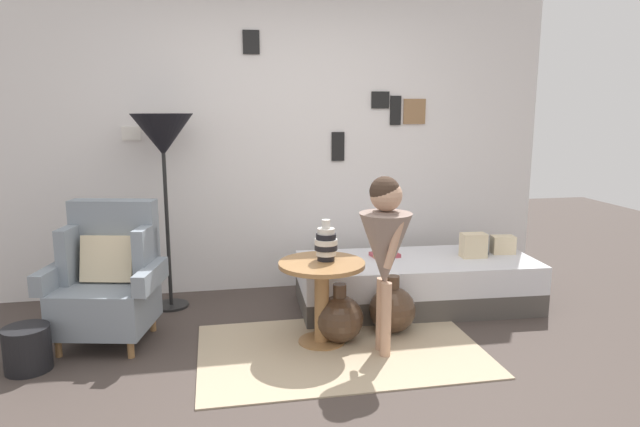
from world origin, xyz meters
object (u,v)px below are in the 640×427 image
Objects in this scene: daybed at (416,282)px; floor_lamp at (163,140)px; book_on_daybed at (385,255)px; demijohn_near at (340,318)px; vase_striped at (326,243)px; magazine_basket at (27,349)px; demijohn_far at (392,309)px; side_table at (322,285)px; person_child at (385,242)px; armchair at (108,279)px.

floor_lamp is (-1.98, 0.36, 1.16)m from daybed.
book_on_daybed is 0.53× the size of demijohn_near.
book_on_daybed is at bearing 46.35° from vase_striped.
daybed is 0.34m from book_on_daybed.
magazine_basket is at bearing -178.52° from demijohn_near.
daybed is 1.14m from vase_striped.
side_table is at bearing -169.90° from demijohn_far.
magazine_basket is at bearing 175.06° from person_child.
demijohn_far is (0.50, 0.06, -0.53)m from vase_striped.
floor_lamp is at bearing 138.76° from side_table.
book_on_daybed is 2.66m from magazine_basket.
book_on_daybed is at bearing 46.37° from side_table.
daybed reaches higher than magazine_basket.
demijohn_far is at bearing 3.52° from magazine_basket.
magazine_basket is (-2.24, 0.19, -0.63)m from person_child.
person_child is (1.44, -1.19, -0.60)m from floor_lamp.
floor_lamp is 1.32× the size of person_child.
floor_lamp is (-1.11, 0.90, 0.66)m from vase_striped.
person_child is 5.40× the size of book_on_daybed.
book_on_daybed is at bearing 9.51° from armchair.
side_table is 1.89m from magazine_basket.
floor_lamp is at bearing 172.02° from book_on_daybed.
armchair is 0.62× the size of floor_lamp.
demijohn_near reaches higher than daybed.
person_child is at bearing -33.90° from side_table.
daybed is at bearing -10.28° from floor_lamp.
demijohn_far is at bearing -126.52° from daybed.
side_table reaches higher than demijohn_far.
demijohn_near is 0.99× the size of demijohn_far.
daybed is at bearing 32.22° from vase_striped.
floor_lamp is 2.00m from book_on_daybed.
vase_striped is at bearing -39.08° from floor_lamp.
side_table is 1.41× the size of demijohn_near.
armchair is at bearing 168.26° from vase_striped.
demijohn_far is at bearing 13.14° from demijohn_near.
demijohn_near is (0.13, -0.00, -0.25)m from side_table.
side_table is 0.29m from vase_striped.
person_child is 4.24× the size of magazine_basket.
armchair is at bearing 161.85° from person_child.
floor_lamp is at bearing 140.48° from person_child.
side_table is 1.40× the size of demijohn_far.
vase_striped reaches higher than book_on_daybed.
magazine_basket is (-0.80, -1.00, -1.22)m from floor_lamp.
side_table is 0.28m from demijohn_near.
daybed is at bearing 12.93° from magazine_basket.
daybed is 0.97m from demijohn_near.
demijohn_far reaches higher than daybed.
book_on_daybed is at bearing -7.98° from floor_lamp.
armchair is 2.37m from daybed.
armchair is 2.14m from book_on_daybed.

